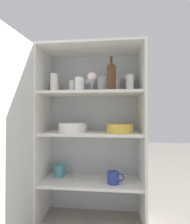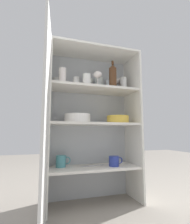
{
  "view_description": "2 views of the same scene",
  "coord_description": "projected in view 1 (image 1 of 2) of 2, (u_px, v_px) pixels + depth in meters",
  "views": [
    {
      "loc": [
        0.17,
        -1.2,
        0.82
      ],
      "look_at": [
        0.02,
        0.2,
        0.84
      ],
      "focal_mm": 28.0,
      "sensor_mm": 36.0,
      "label": 1
    },
    {
      "loc": [
        -0.46,
        -1.32,
        0.59
      ],
      "look_at": [
        0.01,
        0.13,
        0.78
      ],
      "focal_mm": 28.0,
      "sensor_mm": 36.0,
      "label": 2
    }
  ],
  "objects": [
    {
      "name": "cupboard_side_left",
      "position": [
        43.0,
        134.0,
        1.4
      ],
      "size": [
        0.02,
        0.33,
        1.32
      ],
      "primitive_type": "cube",
      "color": "white",
      "rests_on": "ground_plane"
    },
    {
      "name": "coffee_mug_extra_1",
      "position": [
        60.0,
        171.0,
        1.44
      ],
      "size": [
        0.12,
        0.08,
        0.1
      ],
      "color": "teal",
      "rests_on": "shelf_board_lower"
    },
    {
      "name": "tumbler_glass_7",
      "position": [
        79.0,
        85.0,
        1.31
      ],
      "size": [
        0.07,
        0.07,
        0.1
      ],
      "color": "white",
      "rests_on": "shelf_board_upper"
    },
    {
      "name": "shelf_board_upper",
      "position": [
        91.0,
        94.0,
        1.37
      ],
      "size": [
        0.76,
        0.3,
        0.02
      ],
      "primitive_type": "cube",
      "color": "silver"
    },
    {
      "name": "coffee_mug_primary",
      "position": [
        113.0,
        178.0,
        1.29
      ],
      "size": [
        0.12,
        0.09,
        0.09
      ],
      "color": "#283893",
      "rests_on": "shelf_board_lower"
    },
    {
      "name": "tumbler_glass_4",
      "position": [
        55.0,
        89.0,
        1.5
      ],
      "size": [
        0.07,
        0.07,
        0.1
      ],
      "color": "white",
      "rests_on": "shelf_board_upper"
    },
    {
      "name": "wine_bottle",
      "position": [
        111.0,
        76.0,
        1.28
      ],
      "size": [
        0.07,
        0.07,
        0.25
      ],
      "color": "#4C2D19",
      "rests_on": "shelf_board_upper"
    },
    {
      "name": "wine_glass_2",
      "position": [
        129.0,
        79.0,
        1.41
      ],
      "size": [
        0.09,
        0.09,
        0.15
      ],
      "color": "silver",
      "rests_on": "shelf_board_upper"
    },
    {
      "name": "tumbler_glass_6",
      "position": [
        54.0,
        83.0,
        1.36
      ],
      "size": [
        0.06,
        0.06,
        0.14
      ],
      "color": "silver",
      "rests_on": "shelf_board_upper"
    },
    {
      "name": "mixing_bowl_large",
      "position": [
        120.0,
        128.0,
        1.31
      ],
      "size": [
        0.2,
        0.2,
        0.07
      ],
      "color": "gold",
      "rests_on": "shelf_board_middle"
    },
    {
      "name": "tumbler_glass_1",
      "position": [
        102.0,
        85.0,
        1.45
      ],
      "size": [
        0.08,
        0.08,
        0.13
      ],
      "color": "white",
      "rests_on": "shelf_board_upper"
    },
    {
      "name": "wine_glass_0",
      "position": [
        90.0,
        82.0,
        1.45
      ],
      "size": [
        0.08,
        0.08,
        0.13
      ],
      "color": "white",
      "rests_on": "shelf_board_upper"
    },
    {
      "name": "serving_spoon",
      "position": [
        94.0,
        179.0,
        1.37
      ],
      "size": [
        0.21,
        0.04,
        0.01
      ],
      "color": "silver",
      "rests_on": "shelf_board_lower"
    },
    {
      "name": "cupboard_side_right",
      "position": [
        142.0,
        135.0,
        1.32
      ],
      "size": [
        0.02,
        0.33,
        1.32
      ],
      "primitive_type": "cube",
      "color": "white",
      "rests_on": "ground_plane"
    },
    {
      "name": "cupboard_top_panel",
      "position": [
        91.0,
        49.0,
        1.37
      ],
      "size": [
        0.8,
        0.33,
        0.02
      ],
      "primitive_type": "cube",
      "color": "white",
      "rests_on": "cupboard_side_left"
    },
    {
      "name": "plate_stack_white",
      "position": [
        73.0,
        127.0,
        1.37
      ],
      "size": [
        0.22,
        0.22,
        0.07
      ],
      "color": "white",
      "rests_on": "shelf_board_middle"
    },
    {
      "name": "cupboard_door",
      "position": [
        14.0,
        141.0,
        1.04
      ],
      "size": [
        0.06,
        0.4,
        1.32
      ],
      "color": "silver",
      "rests_on": "ground_plane"
    },
    {
      "name": "tumbler_glass_0",
      "position": [
        116.0,
        87.0,
        1.43
      ],
      "size": [
        0.08,
        0.08,
        0.11
      ],
      "color": "silver",
      "rests_on": "shelf_board_upper"
    },
    {
      "name": "shelf_board_middle",
      "position": [
        91.0,
        133.0,
        1.36
      ],
      "size": [
        0.76,
        0.3,
        0.02
      ],
      "primitive_type": "cube",
      "color": "silver"
    },
    {
      "name": "wine_glass_1",
      "position": [
        92.0,
        78.0,
        1.29
      ],
      "size": [
        0.07,
        0.07,
        0.14
      ],
      "color": "silver",
      "rests_on": "shelf_board_upper"
    },
    {
      "name": "shelf_board_lower",
      "position": [
        91.0,
        182.0,
        1.36
      ],
      "size": [
        0.76,
        0.3,
        0.02
      ],
      "primitive_type": "cube",
      "color": "silver"
    },
    {
      "name": "tumbler_glass_5",
      "position": [
        111.0,
        86.0,
        1.35
      ],
      "size": [
        0.06,
        0.06,
        0.09
      ],
      "color": "white",
      "rests_on": "shelf_board_upper"
    },
    {
      "name": "tumbler_glass_2",
      "position": [
        130.0,
        83.0,
        1.33
      ],
      "size": [
        0.06,
        0.06,
        0.13
      ],
      "color": "white",
      "rests_on": "shelf_board_upper"
    },
    {
      "name": "tumbler_glass_3",
      "position": [
        73.0,
        87.0,
        1.41
      ],
      "size": [
        0.06,
        0.06,
        0.1
      ],
      "color": "white",
      "rests_on": "shelf_board_upper"
    },
    {
      "name": "cupboard_back_panel",
      "position": [
        93.0,
        132.0,
        1.52
      ],
      "size": [
        0.8,
        0.02,
        1.32
      ],
      "primitive_type": "cube",
      "color": "#B2B7BC",
      "rests_on": "ground_plane"
    }
  ]
}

